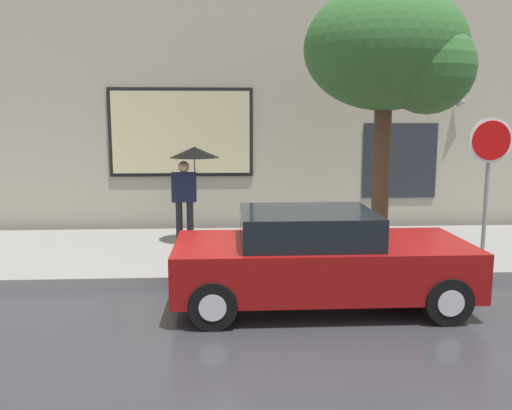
{
  "coord_description": "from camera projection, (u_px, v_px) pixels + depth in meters",
  "views": [
    {
      "loc": [
        -0.89,
        -7.41,
        2.66
      ],
      "look_at": [
        -0.38,
        1.8,
        1.2
      ],
      "focal_mm": 37.5,
      "sensor_mm": 36.0,
      "label": 1
    }
  ],
  "objects": [
    {
      "name": "parked_car",
      "position": [
        318.0,
        259.0,
        7.69
      ],
      "size": [
        4.18,
        1.9,
        1.39
      ],
      "color": "maroon",
      "rests_on": "ground"
    },
    {
      "name": "pedestrian_with_umbrella",
      "position": [
        191.0,
        167.0,
        10.91
      ],
      "size": [
        1.01,
        1.01,
        1.98
      ],
      "color": "black",
      "rests_on": "sidewalk"
    },
    {
      "name": "sidewalk",
      "position": [
        272.0,
        251.0,
        10.72
      ],
      "size": [
        20.0,
        4.0,
        0.15
      ],
      "primitive_type": "cube",
      "color": "gray",
      "rests_on": "ground"
    },
    {
      "name": "building_facade",
      "position": [
        263.0,
        85.0,
        12.65
      ],
      "size": [
        20.0,
        0.67,
        7.0
      ],
      "color": "#B2A893",
      "rests_on": "ground"
    },
    {
      "name": "fire_hydrant",
      "position": [
        295.0,
        246.0,
        9.24
      ],
      "size": [
        0.3,
        0.44,
        0.73
      ],
      "color": "white",
      "rests_on": "sidewalk"
    },
    {
      "name": "stop_sign",
      "position": [
        489.0,
        163.0,
        9.0
      ],
      "size": [
        0.76,
        0.1,
        2.56
      ],
      "color": "gray",
      "rests_on": "sidewalk"
    },
    {
      "name": "street_tree",
      "position": [
        394.0,
        54.0,
        9.37
      ],
      "size": [
        2.9,
        2.46,
        4.86
      ],
      "color": "#4C3823",
      "rests_on": "sidewalk"
    },
    {
      "name": "ground_plane",
      "position": [
        289.0,
        305.0,
        7.77
      ],
      "size": [
        60.0,
        60.0,
        0.0
      ],
      "primitive_type": "plane",
      "color": "#333338"
    }
  ]
}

